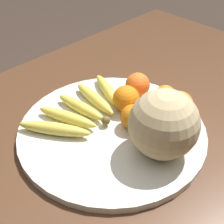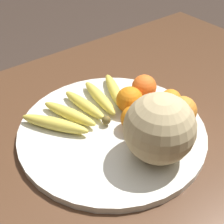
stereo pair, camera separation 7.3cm
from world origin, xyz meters
name	(u,v)px [view 2 (the right image)]	position (x,y,z in m)	size (l,w,h in m)	color
kitchen_table	(83,167)	(0.00, 0.00, 0.67)	(1.64, 0.86, 0.77)	#4C301E
fruit_bowl	(112,130)	(0.07, -0.03, 0.78)	(0.46, 0.46, 0.02)	silver
melon	(160,128)	(0.10, -0.16, 0.86)	(0.15, 0.15, 0.15)	tan
banana_bunch	(85,106)	(0.06, 0.07, 0.80)	(0.31, 0.19, 0.03)	brown
orange_front_left	(133,119)	(0.11, -0.06, 0.82)	(0.06, 0.06, 0.06)	orange
orange_front_right	(130,100)	(0.15, 0.00, 0.82)	(0.07, 0.07, 0.07)	orange
orange_mid_center	(158,109)	(0.19, -0.07, 0.81)	(0.06, 0.06, 0.06)	orange
orange_back_left	(170,100)	(0.24, -0.06, 0.81)	(0.06, 0.06, 0.06)	orange
orange_back_right	(144,87)	(0.22, 0.02, 0.82)	(0.07, 0.07, 0.07)	orange
orange_top_small	(182,111)	(0.22, -0.11, 0.82)	(0.07, 0.07, 0.07)	orange
produce_tag	(138,118)	(0.15, -0.04, 0.79)	(0.07, 0.08, 0.00)	white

